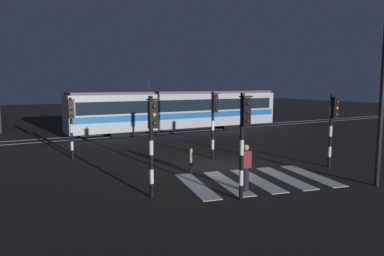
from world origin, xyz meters
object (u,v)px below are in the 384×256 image
traffic_light_corner_far_left (71,119)px  traffic_light_corner_near_left (152,132)px  bollard_island_edge (191,161)px  traffic_light_median_centre (214,115)px  traffic_light_kerb_mid_left (244,131)px  tram (179,110)px  pedestrian_waiting_at_kerb (246,168)px  traffic_light_corner_near_right (333,120)px

traffic_light_corner_far_left → traffic_light_corner_near_left: bearing=-82.3°
traffic_light_corner_far_left → bollard_island_edge: traffic_light_corner_far_left is taller
traffic_light_median_centre → bollard_island_edge: bearing=-139.2°
traffic_light_kerb_mid_left → traffic_light_median_centre: bearing=65.5°
traffic_light_kerb_mid_left → tram: tram is taller
traffic_light_kerb_mid_left → tram: 18.00m
traffic_light_corner_near_left → traffic_light_corner_far_left: (-1.07, 7.91, -0.19)m
bollard_island_edge → pedestrian_waiting_at_kerb: bearing=-81.7°
pedestrian_waiting_at_kerb → traffic_light_kerb_mid_left: bearing=-132.4°
pedestrian_waiting_at_kerb → bollard_island_edge: pedestrian_waiting_at_kerb is taller
tram → traffic_light_corner_near_right: bearing=-89.4°
traffic_light_corner_near_left → traffic_light_kerb_mid_left: traffic_light_kerb_mid_left is taller
traffic_light_median_centre → pedestrian_waiting_at_kerb: traffic_light_median_centre is taller
tram → pedestrian_waiting_at_kerb: 17.04m
traffic_light_corner_near_left → bollard_island_edge: traffic_light_corner_near_left is taller
pedestrian_waiting_at_kerb → bollard_island_edge: (-0.46, 3.15, -0.32)m
traffic_light_corner_near_left → traffic_light_median_centre: bearing=40.1°
traffic_light_median_centre → tram: tram is taller
tram → traffic_light_median_centre: bearing=-108.2°
bollard_island_edge → traffic_light_corner_near_right: bearing=-18.2°
traffic_light_corner_near_left → tram: size_ratio=0.19×
traffic_light_corner_near_left → traffic_light_corner_near_right: (8.96, 0.20, -0.06)m
traffic_light_corner_near_left → bollard_island_edge: size_ratio=3.10×
traffic_light_corner_near_right → traffic_light_median_centre: size_ratio=0.97×
traffic_light_corner_near_right → pedestrian_waiting_at_kerb: bearing=-169.2°
traffic_light_corner_far_left → pedestrian_waiting_at_kerb: 9.86m
traffic_light_corner_near_left → traffic_light_corner_near_right: traffic_light_corner_near_left is taller
traffic_light_corner_far_left → bollard_island_edge: size_ratio=2.83×
traffic_light_corner_near_left → traffic_light_median_centre: 6.87m
traffic_light_corner_far_left → traffic_light_kerb_mid_left: 10.23m
traffic_light_kerb_mid_left → pedestrian_waiting_at_kerb: (0.71, 0.78, -1.46)m
traffic_light_kerb_mid_left → traffic_light_corner_near_right: bearing=16.2°
traffic_light_corner_near_left → bollard_island_edge: 3.93m
pedestrian_waiting_at_kerb → tram: bearing=70.8°
pedestrian_waiting_at_kerb → bollard_island_edge: 3.20m
pedestrian_waiting_at_kerb → traffic_light_corner_far_left: bearing=115.7°
traffic_light_corner_far_left → tram: size_ratio=0.18×
traffic_light_corner_far_left → pedestrian_waiting_at_kerb: size_ratio=1.84×
pedestrian_waiting_at_kerb → bollard_island_edge: size_ratio=1.54×
traffic_light_corner_far_left → traffic_light_median_centre: size_ratio=0.91×
traffic_light_median_centre → pedestrian_waiting_at_kerb: 5.89m
traffic_light_corner_near_left → traffic_light_corner_far_left: bearing=97.7°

